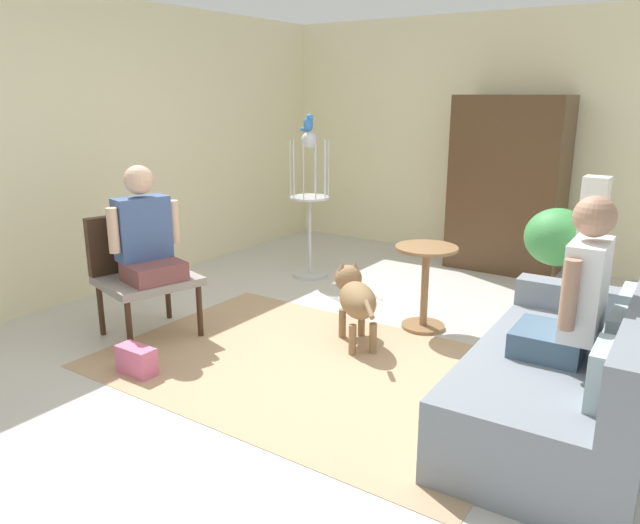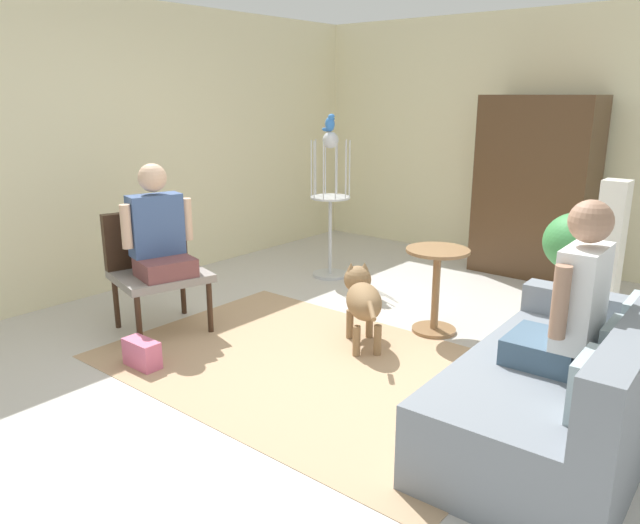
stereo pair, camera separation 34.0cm
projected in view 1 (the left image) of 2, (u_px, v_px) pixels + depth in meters
The scene contains 16 objects.
ground_plane at pixel (340, 360), 4.31m from camera, with size 8.02×8.02×0.00m, color beige.
back_wall at pixel (507, 140), 6.66m from camera, with size 6.00×0.12×2.67m, color beige.
left_wall at pixel (110, 148), 5.69m from camera, with size 0.12×7.28×2.67m, color beige.
area_rug at pixel (313, 366), 4.21m from camera, with size 2.90×1.96×0.01m, color tan.
couch at pixel (572, 382), 3.35m from camera, with size 0.99×1.81×0.82m.
armchair at pixel (140, 264), 4.71m from camera, with size 0.78×0.81×0.93m.
person_on_couch at pixel (576, 294), 3.20m from camera, with size 0.45×0.54×0.89m.
person_on_armchair at pixel (145, 233), 4.53m from camera, with size 0.50×0.54×0.85m.
round_end_table at pixel (425, 280), 4.81m from camera, with size 0.49×0.49×0.68m.
dog at pixel (355, 297), 4.55m from camera, with size 0.62×0.62×0.57m.
bird_cage_stand at pixel (310, 205), 6.12m from camera, with size 0.40×0.40×1.47m.
parrot at pixel (308, 123), 5.91m from camera, with size 0.17×0.10×0.17m.
potted_plant at pixel (556, 248), 4.98m from camera, with size 0.52×0.52×0.93m.
column_lamp at pixel (588, 258), 4.66m from camera, with size 0.20×0.20×1.24m.
armoire_cabinet at pixel (508, 185), 6.36m from camera, with size 1.12×0.56×1.82m, color #4C331E.
handbag at pixel (137, 360), 4.08m from camera, with size 0.28×0.13×0.20m, color #D8668C.
Camera 1 is at (2.12, -3.36, 1.83)m, focal length 34.14 mm.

